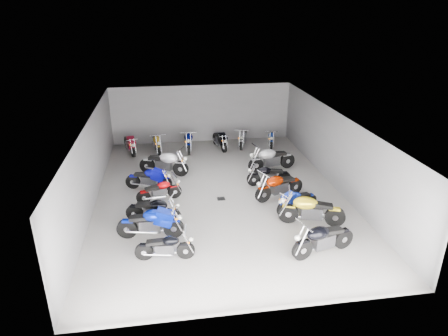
{
  "coord_description": "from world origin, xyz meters",
  "views": [
    {
      "loc": [
        -2.07,
        -14.85,
        7.38
      ],
      "look_at": [
        0.25,
        0.34,
        1.0
      ],
      "focal_mm": 32.0,
      "sensor_mm": 36.0,
      "label": 1
    }
  ],
  "objects": [
    {
      "name": "motorcycle_back_c",
      "position": [
        -0.88,
        5.53,
        0.54
      ],
      "size": [
        0.48,
        2.25,
        0.99
      ],
      "rotation": [
        0.0,
        0.0,
        3.08
      ],
      "color": "black",
      "rests_on": "ground"
    },
    {
      "name": "motorcycle_right_d",
      "position": [
        2.32,
        -0.77,
        0.54
      ],
      "size": [
        2.17,
        0.9,
        0.99
      ],
      "rotation": [
        0.0,
        0.0,
        1.92
      ],
      "color": "black",
      "rests_on": "ground"
    },
    {
      "name": "motorcycle_left_f",
      "position": [
        -2.22,
        2.38,
        0.57
      ],
      "size": [
        2.25,
        1.04,
        1.04
      ],
      "rotation": [
        0.0,
        0.0,
        -1.96
      ],
      "color": "black",
      "rests_on": "ground"
    },
    {
      "name": "motorcycle_back_b",
      "position": [
        -2.58,
        5.48,
        0.51
      ],
      "size": [
        0.5,
        2.12,
        0.93
      ],
      "rotation": [
        0.0,
        0.0,
        3.27
      ],
      "color": "black",
      "rests_on": "ground"
    },
    {
      "name": "motorcycle_left_a",
      "position": [
        -2.29,
        -4.31,
        0.44
      ],
      "size": [
        1.85,
        0.41,
        0.81
      ],
      "rotation": [
        0.0,
        0.0,
        -1.67
      ],
      "color": "black",
      "rests_on": "ground"
    },
    {
      "name": "motorcycle_left_b",
      "position": [
        -2.74,
        -2.98,
        0.54
      ],
      "size": [
        2.26,
        0.53,
        0.99
      ],
      "rotation": [
        0.0,
        0.0,
        -1.7
      ],
      "color": "black",
      "rests_on": "ground"
    },
    {
      "name": "motorcycle_right_c",
      "position": [
        2.68,
        -1.98,
        0.45
      ],
      "size": [
        1.77,
        0.8,
        0.82
      ],
      "rotation": [
        0.0,
        0.0,
        1.95
      ],
      "color": "black",
      "rests_on": "ground"
    },
    {
      "name": "motorcycle_back_d",
      "position": [
        0.81,
        5.53,
        0.49
      ],
      "size": [
        0.57,
        2.02,
        0.9
      ],
      "rotation": [
        0.0,
        0.0,
        3.34
      ],
      "color": "black",
      "rests_on": "ground"
    },
    {
      "name": "ground",
      "position": [
        0.0,
        0.0,
        0.0
      ],
      "size": [
        14.0,
        14.0,
        0.0
      ],
      "primitive_type": "plane",
      "color": "#9B9893",
      "rests_on": "ground"
    },
    {
      "name": "wall_back",
      "position": [
        0.0,
        7.0,
        1.6
      ],
      "size": [
        10.0,
        0.1,
        3.2
      ],
      "primitive_type": "cube",
      "color": "slate",
      "rests_on": "ground"
    },
    {
      "name": "motorcycle_left_c",
      "position": [
        -2.66,
        -2.0,
        0.5
      ],
      "size": [
        2.0,
        0.8,
        0.91
      ],
      "rotation": [
        0.0,
        0.0,
        -1.9
      ],
      "color": "black",
      "rests_on": "ground"
    },
    {
      "name": "motorcycle_right_a",
      "position": [
        2.6,
        -4.77,
        0.54
      ],
      "size": [
        2.21,
        0.75,
        0.99
      ],
      "rotation": [
        0.0,
        0.0,
        1.84
      ],
      "color": "black",
      "rests_on": "ground"
    },
    {
      "name": "motorcycle_right_b",
      "position": [
        2.87,
        -2.95,
        0.57
      ],
      "size": [
        2.31,
        0.84,
        1.04
      ],
      "rotation": [
        0.0,
        0.0,
        1.28
      ],
      "color": "black",
      "rests_on": "ground"
    },
    {
      "name": "motorcycle_left_d",
      "position": [
        -2.45,
        -0.29,
        0.45
      ],
      "size": [
        1.82,
        0.65,
        0.82
      ],
      "rotation": [
        0.0,
        0.0,
        -1.28
      ],
      "color": "black",
      "rests_on": "ground"
    },
    {
      "name": "drain_grate",
      "position": [
        0.0,
        -0.5,
        0.01
      ],
      "size": [
        0.32,
        0.32,
        0.01
      ],
      "primitive_type": "cube",
      "color": "black",
      "rests_on": "ground"
    },
    {
      "name": "motorcycle_right_e",
      "position": [
        2.23,
        0.51,
        0.47
      ],
      "size": [
        1.96,
        0.41,
        0.86
      ],
      "rotation": [
        0.0,
        0.0,
        1.51
      ],
      "color": "black",
      "rests_on": "ground"
    },
    {
      "name": "motorcycle_right_f",
      "position": [
        2.78,
        2.13,
        0.57
      ],
      "size": [
        2.36,
        0.68,
        1.05
      ],
      "rotation": [
        0.0,
        0.0,
        1.78
      ],
      "color": "black",
      "rests_on": "ground"
    },
    {
      "name": "motorcycle_back_a",
      "position": [
        -3.99,
        5.58,
        0.5
      ],
      "size": [
        0.72,
        2.03,
        0.91
      ],
      "rotation": [
        0.0,
        0.0,
        3.43
      ],
      "color": "black",
      "rests_on": "ground"
    },
    {
      "name": "wall_right",
      "position": [
        5.0,
        0.0,
        1.6
      ],
      "size": [
        0.1,
        14.0,
        3.2
      ],
      "primitive_type": "cube",
      "color": "slate",
      "rests_on": "ground"
    },
    {
      "name": "motorcycle_back_e",
      "position": [
        2.13,
        5.73,
        0.49
      ],
      "size": [
        0.75,
        2.0,
        0.9
      ],
      "rotation": [
        0.0,
        0.0,
        2.83
      ],
      "color": "black",
      "rests_on": "ground"
    },
    {
      "name": "motorcycle_left_e",
      "position": [
        -2.88,
        0.87,
        0.49
      ],
      "size": [
        1.98,
        0.68,
        0.89
      ],
      "rotation": [
        0.0,
        0.0,
        -1.85
      ],
      "color": "black",
      "rests_on": "ground"
    },
    {
      "name": "motorcycle_back_f",
      "position": [
        3.68,
        5.53,
        0.45
      ],
      "size": [
        0.57,
        1.87,
        0.83
      ],
      "rotation": [
        0.0,
        0.0,
        2.91
      ],
      "color": "black",
      "rests_on": "ground"
    },
    {
      "name": "wall_left",
      "position": [
        -5.0,
        0.0,
        1.6
      ],
      "size": [
        0.1,
        14.0,
        3.2
      ],
      "primitive_type": "cube",
      "color": "slate",
      "rests_on": "ground"
    },
    {
      "name": "ceiling",
      "position": [
        0.0,
        0.0,
        3.22
      ],
      "size": [
        10.0,
        14.0,
        0.04
      ],
      "primitive_type": "cube",
      "color": "black",
      "rests_on": "wall_back"
    }
  ]
}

